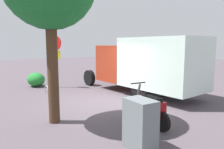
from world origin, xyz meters
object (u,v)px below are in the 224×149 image
(box_truck_near, at_px, (146,63))
(stop_sign, at_px, (57,54))
(bike_rack_hoop, at_px, (47,94))
(motorcycle, at_px, (149,108))
(utility_cabinet, at_px, (140,125))

(box_truck_near, height_order, stop_sign, stop_sign)
(box_truck_near, relative_size, bike_rack_hoop, 8.26)
(box_truck_near, distance_m, stop_sign, 4.96)
(motorcycle, distance_m, utility_cabinet, 1.64)
(motorcycle, bearing_deg, box_truck_near, -34.74)
(stop_sign, xyz_separation_m, utility_cabinet, (-8.11, 1.05, -1.31))
(motorcycle, distance_m, stop_sign, 7.22)
(bike_rack_hoop, bearing_deg, stop_sign, -39.74)
(stop_sign, bearing_deg, bike_rack_hoop, 140.26)
(stop_sign, distance_m, utility_cabinet, 8.28)
(stop_sign, bearing_deg, motorcycle, -178.08)
(utility_cabinet, bearing_deg, stop_sign, -7.34)
(utility_cabinet, bearing_deg, bike_rack_hoop, -0.35)
(motorcycle, bearing_deg, utility_cabinet, 135.04)
(box_truck_near, xyz_separation_m, bike_rack_hoop, (2.74, 3.99, -1.54))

